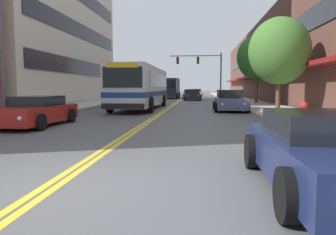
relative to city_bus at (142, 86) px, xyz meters
name	(u,v)px	position (x,y,z in m)	size (l,w,h in m)	color
ground_plane	(181,100)	(1.93, 17.69, -1.71)	(240.00, 240.00, 0.00)	#565659
sidewalk_left	(125,99)	(-5.39, 17.69, -1.63)	(3.64, 106.00, 0.17)	#B2ADA5
sidewalk_right	(239,99)	(9.25, 17.69, -1.63)	(3.64, 106.00, 0.17)	#B2ADA5
centre_line	(181,100)	(1.93, 17.69, -1.71)	(0.34, 106.00, 0.01)	yellow
storefront_row_right	(289,62)	(15.30, 17.69, 3.03)	(9.10, 68.00, 9.50)	brown
city_bus	(142,86)	(0.00, 0.00, 0.00)	(2.87, 12.33, 3.02)	silver
car_red_parked_left_near	(37,112)	(-2.40, -11.42, -1.13)	(2.01, 4.79, 1.23)	maroon
car_white_parked_left_mid	(137,97)	(-2.36, 10.56, -1.09)	(2.06, 4.32, 1.35)	white
car_navy_parked_right_foreground	(327,153)	(6.24, -19.17, -1.14)	(2.06, 4.41, 1.20)	#19234C
car_slate_blue_parked_right_mid	(230,101)	(6.36, -1.75, -1.06)	(2.17, 4.89, 1.43)	#475675
car_beige_moving_lead	(190,94)	(2.93, 23.47, -1.12)	(2.06, 4.51, 1.30)	#BCAD89
car_charcoal_moving_second	(193,95)	(3.51, 17.37, -1.07)	(2.13, 4.39, 1.39)	#232328
car_silver_moving_third	(197,93)	(3.84, 36.55, -1.10)	(2.11, 4.49, 1.35)	#B7B7BC
box_truck	(170,88)	(-0.06, 25.06, -0.13)	(2.70, 7.91, 2.99)	#232328
traffic_signal_mast	(203,66)	(4.74, 19.83, 2.70)	(6.84, 0.38, 6.15)	#47474C
street_lamp_left_near	(8,18)	(-3.06, -12.10, 2.54)	(2.13, 0.28, 7.08)	#47474C
street_tree_right_mid	(279,51)	(8.97, -4.26, 2.01)	(3.57, 3.57, 5.53)	brown
street_tree_right_far	(257,57)	(9.52, 6.47, 2.62)	(3.66, 3.66, 6.19)	brown
fire_hydrant	(304,115)	(7.88, -12.73, -1.09)	(0.34, 0.26, 0.91)	red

